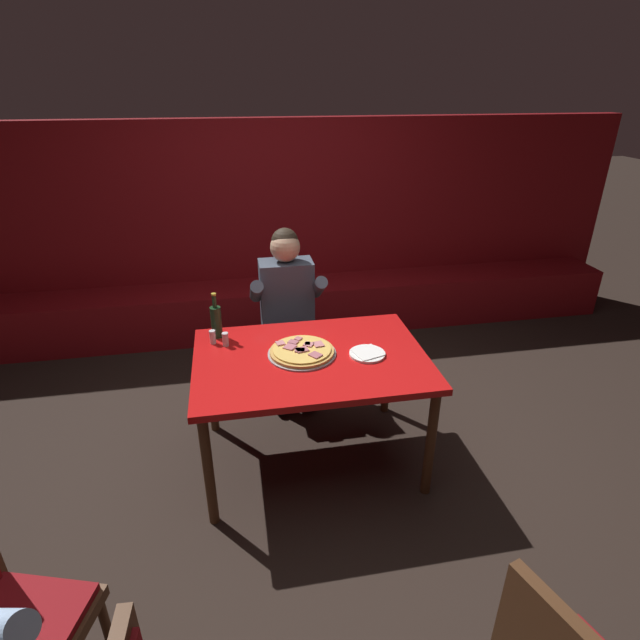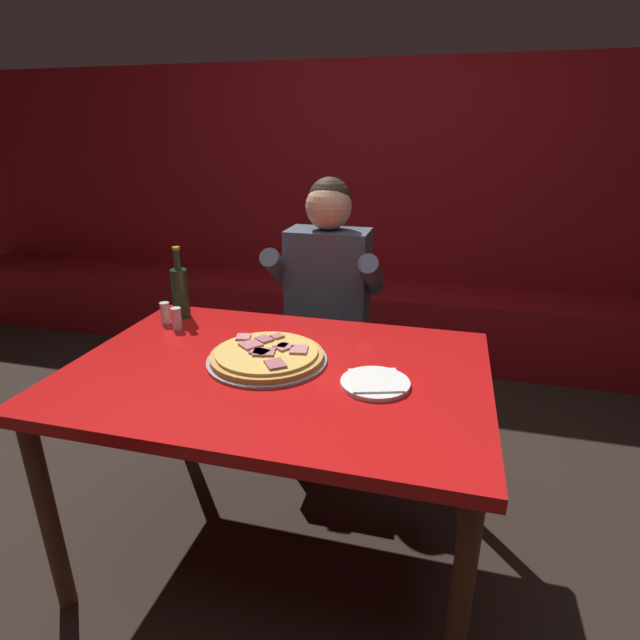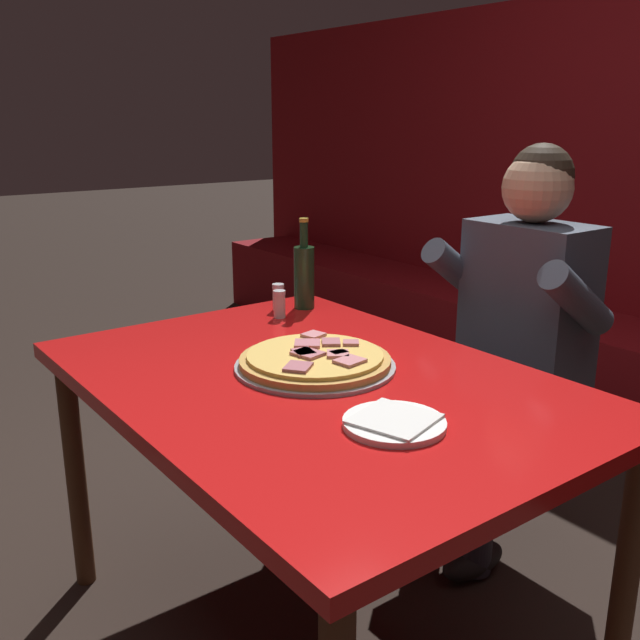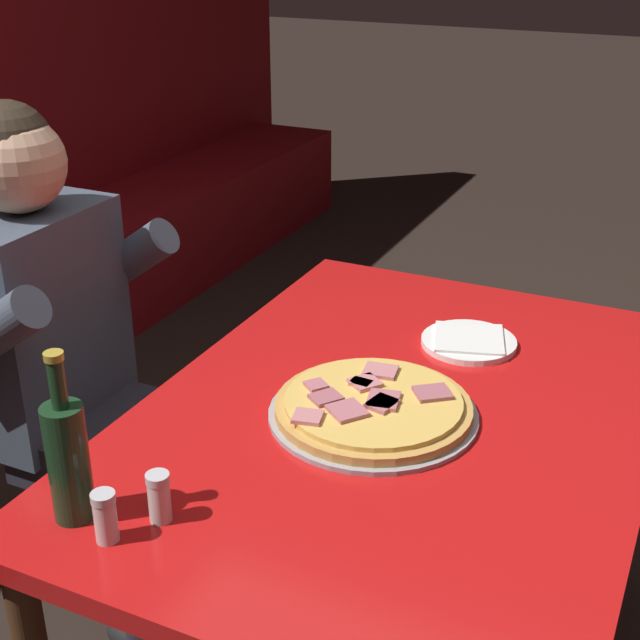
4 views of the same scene
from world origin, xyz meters
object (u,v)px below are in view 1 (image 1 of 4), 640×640
(plate_white_paper, at_px, (367,354))
(diner_seated_blue_shirt, at_px, (288,309))
(main_dining_table, at_px, (311,368))
(shaker_red_pepper_flakes, at_px, (226,340))
(pizza, at_px, (302,351))
(beer_bottle, at_px, (216,321))
(shaker_parmesan, at_px, (213,338))

(plate_white_paper, relative_size, diner_seated_blue_shirt, 0.16)
(main_dining_table, bearing_deg, shaker_red_pepper_flakes, 155.50)
(pizza, distance_m, beer_bottle, 0.58)
(shaker_red_pepper_flakes, bearing_deg, plate_white_paper, -17.89)
(main_dining_table, height_order, plate_white_paper, plate_white_paper)
(shaker_parmesan, bearing_deg, diner_seated_blue_shirt, 43.95)
(pizza, height_order, beer_bottle, beer_bottle)
(main_dining_table, distance_m, diner_seated_blue_shirt, 0.77)
(plate_white_paper, bearing_deg, shaker_red_pepper_flakes, 162.11)
(shaker_red_pepper_flakes, bearing_deg, shaker_parmesan, 149.01)
(pizza, relative_size, diner_seated_blue_shirt, 0.31)
(shaker_red_pepper_flakes, height_order, diner_seated_blue_shirt, diner_seated_blue_shirt)
(beer_bottle, height_order, diner_seated_blue_shirt, diner_seated_blue_shirt)
(plate_white_paper, bearing_deg, shaker_parmesan, 160.88)
(plate_white_paper, xyz_separation_m, beer_bottle, (-0.86, 0.39, 0.10))
(plate_white_paper, bearing_deg, beer_bottle, 155.54)
(beer_bottle, bearing_deg, main_dining_table, -33.30)
(main_dining_table, height_order, shaker_red_pepper_flakes, shaker_red_pepper_flakes)
(plate_white_paper, relative_size, shaker_red_pepper_flakes, 2.44)
(beer_bottle, bearing_deg, pizza, -32.85)
(shaker_red_pepper_flakes, distance_m, diner_seated_blue_shirt, 0.71)
(main_dining_table, xyz_separation_m, shaker_red_pepper_flakes, (-0.48, 0.22, 0.12))
(shaker_parmesan, relative_size, diner_seated_blue_shirt, 0.07)
(main_dining_table, bearing_deg, plate_white_paper, -7.28)
(plate_white_paper, bearing_deg, main_dining_table, 172.72)
(main_dining_table, bearing_deg, beer_bottle, 146.70)
(pizza, bearing_deg, diner_seated_blue_shirt, 89.26)
(plate_white_paper, bearing_deg, diner_seated_blue_shirt, 114.20)
(shaker_red_pepper_flakes, bearing_deg, beer_bottle, 110.81)
(main_dining_table, distance_m, shaker_parmesan, 0.63)
(main_dining_table, distance_m, beer_bottle, 0.66)
(plate_white_paper, distance_m, beer_bottle, 0.95)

